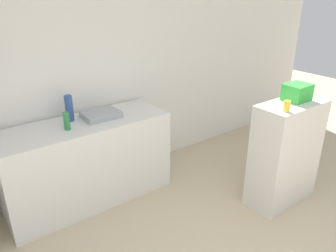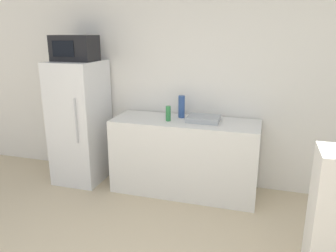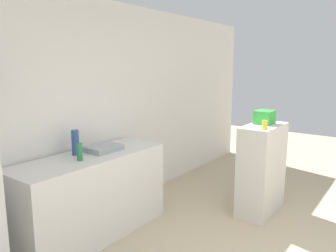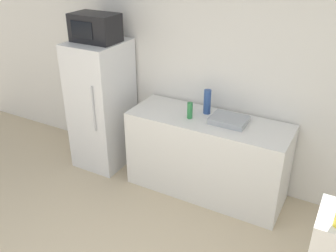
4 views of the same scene
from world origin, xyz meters
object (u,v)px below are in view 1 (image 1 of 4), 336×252
bottle_tall (69,108)px  bottle_short (67,121)px  basket (297,92)px  jar (287,106)px

bottle_tall → bottle_short: size_ratio=1.52×
bottle_short → basket: (1.92, -1.16, 0.22)m
bottle_tall → basket: size_ratio=1.06×
bottle_tall → basket: (1.81, -1.36, 0.17)m
jar → bottle_short: bearing=140.6°
bottle_tall → jar: size_ratio=2.60×
jar → basket: bearing=20.7°
basket → jar: bearing=-159.3°
bottle_tall → bottle_short: 0.23m
bottle_short → basket: size_ratio=0.70×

